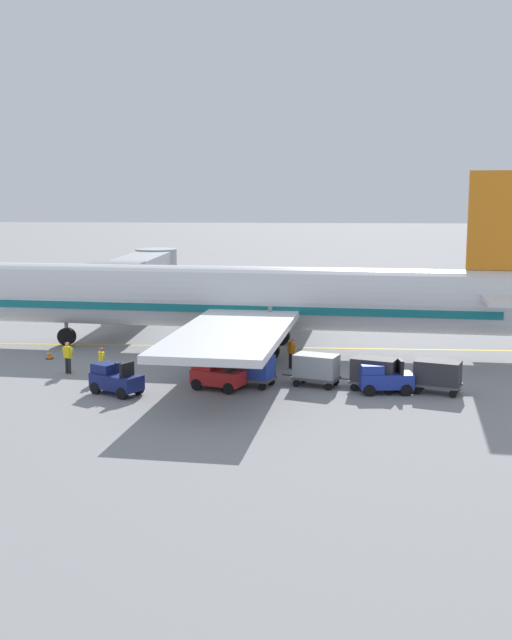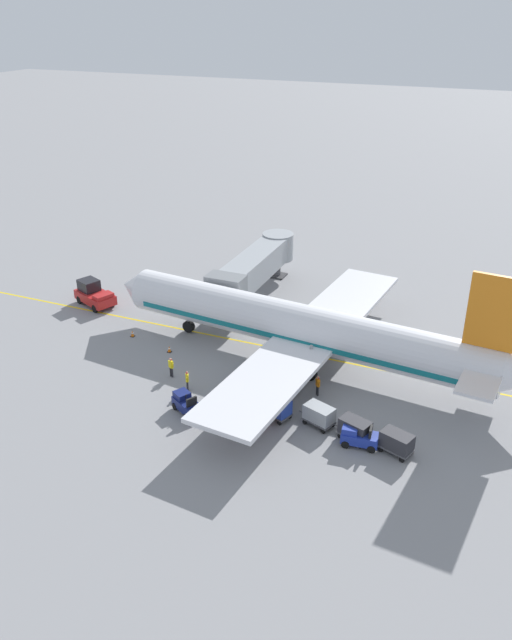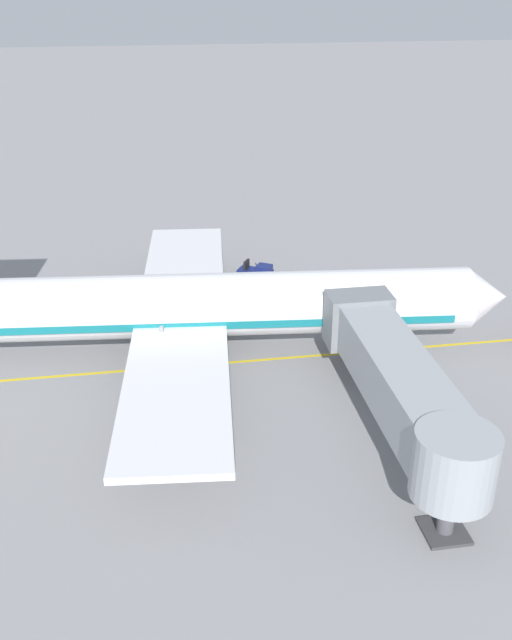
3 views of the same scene
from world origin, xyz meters
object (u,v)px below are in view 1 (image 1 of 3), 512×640
Objects in this scene: parked_airliner at (247,299)px; baggage_cart_third_in_train at (374,371)px; baggage_tug_trailing at (384,378)px; baggage_cart_front at (251,367)px; ground_crew_wing_walker at (102,362)px; safety_cone_nose_left at (49,354)px; jet_bridge at (140,275)px; baggage_tug_spare at (217,375)px; ground_crew_loader at (291,351)px; baggage_cart_tail_end at (438,374)px; baggage_tug_lead at (115,379)px; baggage_cart_second_in_train at (316,367)px; ground_crew_marshaller at (68,356)px.

parked_airliner reaches higher than baggage_cart_third_in_train.
baggage_cart_front is (0.88, 6.38, 0.24)m from baggage_tug_trailing.
ground_crew_wing_walker is 2.86× the size of safety_cone_nose_left.
parked_airliner is at bearing 38.08° from baggage_tug_trailing.
jet_bridge is 5.69× the size of baggage_tug_spare.
ground_crew_wing_walker is 1.00× the size of ground_crew_loader.
baggage_cart_tail_end is at bearing -136.53° from jet_bridge.
baggage_tug_lead is 1.64× the size of ground_crew_loader.
jet_bridge reaches higher than safety_cone_nose_left.
baggage_cart_second_in_train is at bearing -145.34° from jet_bridge.
safety_cone_nose_left is (1.50, 13.91, -0.66)m from ground_crew_loader.
baggage_cart_third_in_train reaches higher than safety_cone_nose_left.
jet_bridge is 17.13m from ground_crew_marshaller.
baggage_tug_lead is at bearing -138.07° from ground_crew_marshaller.
parked_airliner reaches higher than baggage_cart_second_in_train.
baggage_cart_third_in_train is 15.97m from ground_crew_marshaller.
safety_cone_nose_left is at bearing 73.51° from baggage_cart_tail_end.
baggage_cart_second_in_train is at bearing -85.17° from baggage_cart_front.
jet_bridge is at bearing 39.10° from baggage_tug_trailing.
baggage_cart_third_in_train is at bearing -107.92° from safety_cone_nose_left.
ground_crew_loader is 2.86× the size of safety_cone_nose_left.
ground_crew_wing_walker is 1.00× the size of ground_crew_marshaller.
baggage_tug_spare is (1.18, -4.68, 0.00)m from baggage_tug_lead.
baggage_tug_lead is 9.39m from safety_cone_nose_left.
baggage_tug_trailing is at bearing -109.72° from baggage_cart_second_in_train.
baggage_cart_third_in_train is at bearing -98.39° from ground_crew_marshaller.
parked_airliner is at bearing -41.31° from ground_crew_wing_walker.
baggage_tug_spare is 6.21m from ground_crew_wing_walker.
baggage_tug_spare is at bearing -157.65° from jet_bridge.
baggage_cart_tail_end is at bearing -97.42° from baggage_cart_third_in_train.
jet_bridge reaches higher than baggage_cart_tail_end.
ground_crew_loader is at bearing 19.56° from baggage_cart_second_in_train.
baggage_cart_front is 5.97m from baggage_cart_third_in_train.
ground_crew_wing_walker is (0.71, 7.66, 0.00)m from baggage_cart_front.
baggage_tug_lead is 10.09m from ground_crew_loader.
baggage_cart_third_in_train is 5.96m from ground_crew_loader.
ground_crew_wing_walker is (1.45, 6.03, 0.24)m from baggage_tug_spare.
baggage_cart_second_in_train is 2.84m from baggage_cart_third_in_train.
baggage_tug_lead is at bearing -142.25° from safety_cone_nose_left.
jet_bridge reaches higher than baggage_cart_third_in_train.
ground_crew_marshaller is at bearing 78.54° from baggage_cart_front.
ground_crew_wing_walker is at bearing 27.21° from baggage_tug_lead.
baggage_cart_third_in_train is 2.98m from baggage_cart_tail_end.
baggage_tug_lead reaches higher than safety_cone_nose_left.
jet_bridge is at bearing 43.47° from baggage_cart_tail_end.
baggage_cart_second_in_train is 1.00× the size of baggage_cart_third_in_train.
baggage_tug_lead is 12.73m from baggage_tug_trailing.
jet_bridge reaches higher than baggage_cart_second_in_train.
baggage_tug_spare reaches higher than baggage_cart_tail_end.
ground_crew_wing_walker is at bearing 83.57° from baggage_tug_trailing.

